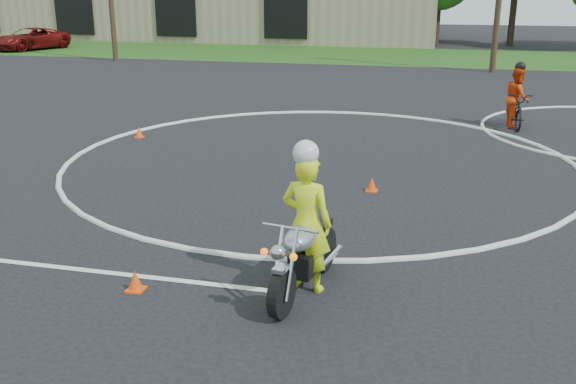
% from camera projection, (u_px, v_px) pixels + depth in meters
% --- Properties ---
extents(ground, '(120.00, 120.00, 0.00)m').
position_uv_depth(ground, '(290.00, 199.00, 12.75)').
color(ground, black).
rests_on(ground, ground).
extents(grass_strip, '(120.00, 10.00, 0.02)m').
position_uv_depth(grass_strip, '(397.00, 56.00, 37.69)').
color(grass_strip, '#1E4714').
rests_on(grass_strip, ground).
extents(course_markings, '(19.05, 19.05, 0.12)m').
position_uv_depth(course_markings, '(413.00, 152.00, 16.28)').
color(course_markings, silver).
rests_on(course_markings, ground).
extents(primary_motorcycle, '(0.85, 2.19, 1.16)m').
position_uv_depth(primary_motorcycle, '(304.00, 255.00, 8.69)').
color(primary_motorcycle, black).
rests_on(primary_motorcycle, ground).
extents(rider_primary_grp, '(0.78, 0.58, 2.14)m').
position_uv_depth(rider_primary_grp, '(307.00, 219.00, 8.67)').
color(rider_primary_grp, '#E1FA1A').
rests_on(rider_primary_grp, ground).
extents(rider_second_grp, '(0.86, 2.05, 1.93)m').
position_uv_depth(rider_second_grp, '(516.00, 104.00, 18.94)').
color(rider_second_grp, black).
rests_on(rider_second_grp, ground).
extents(pickup_grp, '(3.81, 5.45, 1.38)m').
position_uv_depth(pickup_grp, '(30.00, 39.00, 41.23)').
color(pickup_grp, '#610B0B').
rests_on(pickup_grp, ground).
extents(traffic_cones, '(17.33, 15.50, 0.30)m').
position_uv_depth(traffic_cones, '(491.00, 169.00, 14.26)').
color(traffic_cones, '#FF4C0D').
rests_on(traffic_cones, ground).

